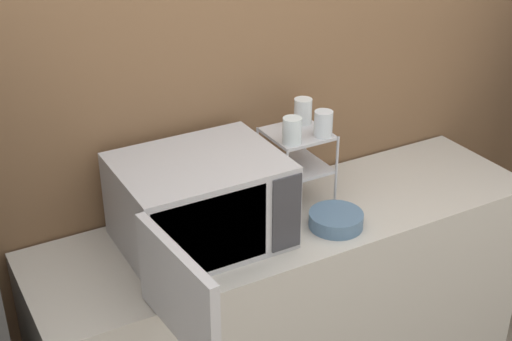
# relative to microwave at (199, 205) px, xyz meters

# --- Properties ---
(wall_back) EXTENTS (8.00, 0.06, 2.60)m
(wall_back) POSITION_rel_microwave_xyz_m (0.37, 0.31, 0.23)
(wall_back) COLOR brown
(wall_back) RESTS_ON ground_plane
(counter) EXTENTS (1.96, 0.56, 0.91)m
(counter) POSITION_rel_microwave_xyz_m (0.37, -0.01, -0.61)
(counter) COLOR #B7B2A8
(counter) RESTS_ON ground_plane
(microwave) EXTENTS (0.58, 0.86, 0.31)m
(microwave) POSITION_rel_microwave_xyz_m (0.00, 0.00, 0.00)
(microwave) COLOR #ADADB2
(microwave) RESTS_ON counter
(dish_rack) EXTENTS (0.23, 0.22, 0.29)m
(dish_rack) POSITION_rel_microwave_xyz_m (0.45, 0.10, 0.05)
(dish_rack) COLOR #B2B2B7
(dish_rack) RESTS_ON counter
(glass_front_left) EXTENTS (0.07, 0.07, 0.10)m
(glass_front_left) POSITION_rel_microwave_xyz_m (0.38, 0.03, 0.18)
(glass_front_left) COLOR silver
(glass_front_left) RESTS_ON dish_rack
(glass_back_right) EXTENTS (0.07, 0.07, 0.10)m
(glass_back_right) POSITION_rel_microwave_xyz_m (0.51, 0.16, 0.18)
(glass_back_right) COLOR silver
(glass_back_right) RESTS_ON dish_rack
(glass_front_right) EXTENTS (0.07, 0.07, 0.10)m
(glass_front_right) POSITION_rel_microwave_xyz_m (0.51, 0.03, 0.18)
(glass_front_right) COLOR silver
(glass_front_right) RESTS_ON dish_rack
(bowl) EXTENTS (0.20, 0.20, 0.05)m
(bowl) POSITION_rel_microwave_xyz_m (0.47, -0.13, -0.13)
(bowl) COLOR slate
(bowl) RESTS_ON counter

